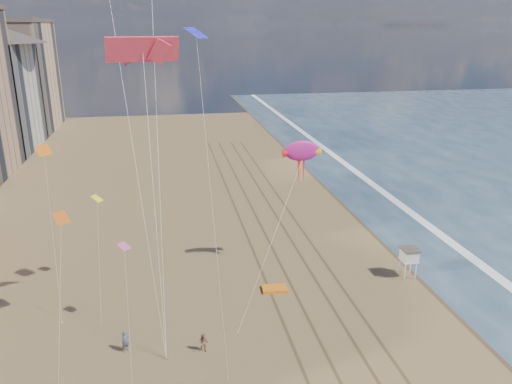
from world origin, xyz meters
TOP-DOWN VIEW (x-y plane):
  - wet_sand at (19.00, 40.00)m, footprint 260.00×260.00m
  - foam at (23.20, 40.00)m, footprint 260.00×260.00m
  - tracks at (2.55, 30.00)m, footprint 7.68×120.00m
  - lifeguard_stand at (13.74, 23.05)m, footprint 1.82×1.82m
  - grounded_kite at (-0.67, 22.92)m, footprint 2.61×1.78m
  - show_kite at (2.87, 26.96)m, footprint 6.17×5.80m
  - kite_flyer_a at (-14.80, 15.43)m, footprint 0.81×0.74m
  - kite_flyer_b at (-8.54, 14.22)m, footprint 0.92×0.80m
  - small_kites at (-15.83, 22.17)m, footprint 15.95×10.19m

SIDE VIEW (x-z plane):
  - wet_sand at x=19.00m, z-range 0.00..0.00m
  - foam at x=23.20m, z-range 0.00..0.00m
  - tracks at x=2.55m, z-range 0.00..0.01m
  - grounded_kite at x=-0.67m, z-range 0.00..0.28m
  - kite_flyer_b at x=-8.54m, z-range 0.00..1.64m
  - kite_flyer_a at x=-14.80m, z-range 0.00..1.86m
  - lifeguard_stand at x=13.74m, z-range 0.89..4.18m
  - show_kite at x=2.87m, z-range 4.07..22.41m
  - small_kites at x=-15.83m, z-range 6.55..24.13m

